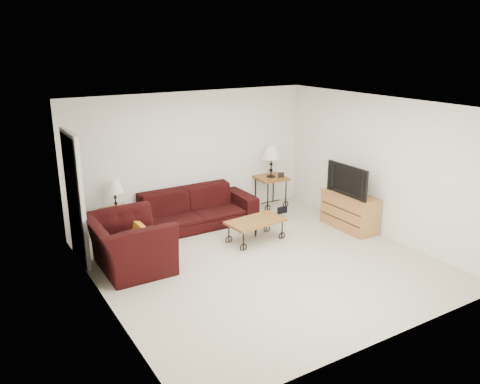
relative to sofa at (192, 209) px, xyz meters
The scene contains 20 objects.
ground 2.07m from the sofa, 82.83° to the right, with size 5.00×5.00×0.00m, color beige.
wall_back 1.05m from the sofa, 62.10° to the left, with size 5.00×0.02×2.50m, color white.
wall_front 4.61m from the sofa, 86.78° to the right, with size 5.00×0.02×2.50m, color white.
wall_left 3.15m from the sofa, 138.03° to the right, with size 0.02×5.00×2.50m, color white.
wall_right 3.53m from the sofa, 36.26° to the right, with size 0.02×5.00×2.50m, color white.
ceiling 2.96m from the sofa, 82.83° to the right, with size 5.00×5.00×0.00m, color white.
doorway 2.34m from the sofa, behind, with size 0.08×0.94×2.04m, color black.
sofa is the anchor object (origin of this frame).
side_table_left 1.42m from the sofa, behind, with size 0.50×0.50×0.54m, color #9C6A27.
side_table_right 1.94m from the sofa, ahead, with size 0.61×0.61×0.66m, color #9C6A27.
lamp_left 1.49m from the sofa, behind, with size 0.31×0.31×0.54m, color black, non-canonical shape.
lamp_right 2.04m from the sofa, ahead, with size 0.38×0.38×0.66m, color black, non-canonical shape.
photo_frame_left 1.57m from the sofa, behind, with size 0.11×0.01×0.09m, color black.
photo_frame_right 2.11m from the sofa, ahead, with size 0.13×0.02×0.11m, color black.
coffee_table 1.38m from the sofa, 61.58° to the right, with size 1.03×0.56×0.39m, color #9C6A27.
armchair 1.97m from the sofa, 145.40° to the right, with size 1.30×1.13×0.84m, color black.
throw_pillow 1.89m from the sofa, 141.54° to the right, with size 0.38×0.10×0.38m, color orange.
tv_stand 2.96m from the sofa, 33.06° to the right, with size 0.47×1.12×0.67m, color #BC9245.
television 3.01m from the sofa, 33.27° to the right, with size 1.00×0.13×0.58m, color black.
backpack 1.78m from the sofa, 13.37° to the right, with size 0.32×0.24×0.41m, color black.
Camera 1 is at (-3.99, -5.87, 3.40)m, focal length 36.32 mm.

